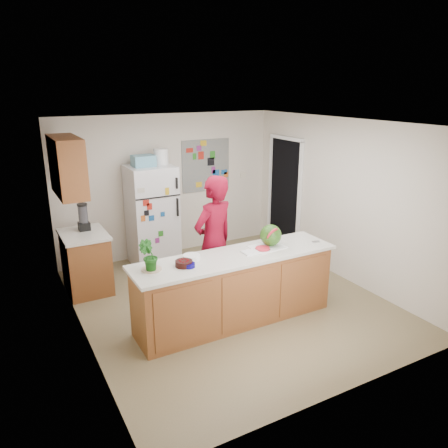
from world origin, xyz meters
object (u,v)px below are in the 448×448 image
refrigerator (152,216)px  cherry_bowl (184,263)px  watermelon (271,235)px  person (214,242)px

refrigerator → cherry_bowl: (-0.46, -2.39, 0.11)m
refrigerator → watermelon: bearing=-70.6°
watermelon → person: bearing=140.1°
person → cherry_bowl: bearing=21.7°
watermelon → cherry_bowl: size_ratio=1.39×
cherry_bowl → watermelon: bearing=3.1°
watermelon → cherry_bowl: watermelon is taller
person → cherry_bowl: person is taller
person → cherry_bowl: 0.89m
person → refrigerator: bearing=-100.5°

